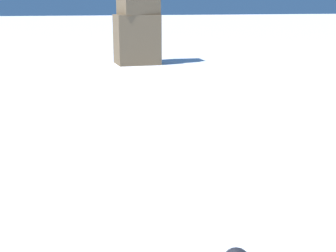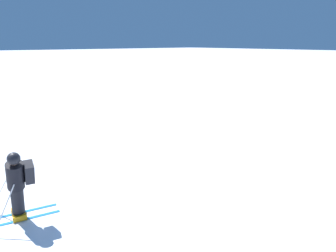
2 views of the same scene
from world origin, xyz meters
name	(u,v)px [view 1 (image 1 of 2)]	position (x,y,z in m)	size (l,w,h in m)	color
rock_pillar	(137,5)	(6.17, 25.91, 3.68)	(2.66, 2.34, 8.79)	brown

